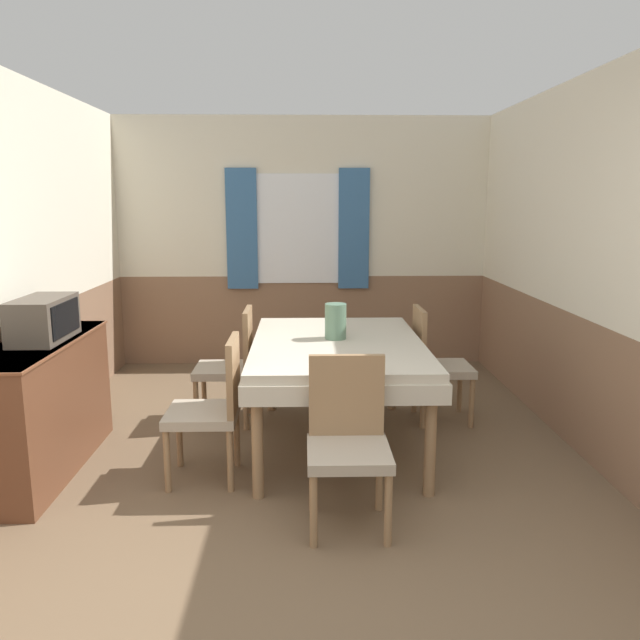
# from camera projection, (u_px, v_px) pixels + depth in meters

# --- Properties ---
(wall_back) EXTENTS (4.27, 0.10, 2.60)m
(wall_back) POSITION_uv_depth(u_px,v_px,m) (302.00, 242.00, 6.59)
(wall_back) COLOR silver
(wall_back) RESTS_ON ground_plane
(wall_left) EXTENTS (0.05, 4.80, 2.60)m
(wall_left) POSITION_uv_depth(u_px,v_px,m) (23.00, 265.00, 4.36)
(wall_left) COLOR silver
(wall_left) RESTS_ON ground_plane
(wall_right) EXTENTS (0.05, 4.80, 2.60)m
(wall_right) POSITION_uv_depth(u_px,v_px,m) (576.00, 264.00, 4.46)
(wall_right) COLOR silver
(wall_right) RESTS_ON ground_plane
(dining_table) EXTENTS (1.21, 1.78, 0.78)m
(dining_table) POSITION_uv_depth(u_px,v_px,m) (337.00, 355.00, 4.40)
(dining_table) COLOR beige
(dining_table) RESTS_ON ground_plane
(chair_left_far) EXTENTS (0.44, 0.44, 0.92)m
(chair_left_far) POSITION_uv_depth(u_px,v_px,m) (232.00, 362.00, 4.92)
(chair_left_far) COLOR #93704C
(chair_left_far) RESTS_ON ground_plane
(chair_right_far) EXTENTS (0.44, 0.44, 0.92)m
(chair_right_far) POSITION_uv_depth(u_px,v_px,m) (435.00, 361.00, 4.96)
(chair_right_far) COLOR #93704C
(chair_right_far) RESTS_ON ground_plane
(chair_left_near) EXTENTS (0.44, 0.44, 0.92)m
(chair_left_near) POSITION_uv_depth(u_px,v_px,m) (213.00, 404.00, 3.90)
(chair_left_near) COLOR #93704C
(chair_left_near) RESTS_ON ground_plane
(chair_head_near) EXTENTS (0.44, 0.44, 0.92)m
(chair_head_near) POSITION_uv_depth(u_px,v_px,m) (348.00, 437.00, 3.36)
(chair_head_near) COLOR #93704C
(chair_head_near) RESTS_ON ground_plane
(sideboard) EXTENTS (0.46, 1.45, 0.86)m
(sideboard) POSITION_uv_depth(u_px,v_px,m) (41.00, 406.00, 4.03)
(sideboard) COLOR brown
(sideboard) RESTS_ON ground_plane
(tv) EXTENTS (0.29, 0.54, 0.28)m
(tv) POSITION_uv_depth(u_px,v_px,m) (44.00, 319.00, 3.98)
(tv) COLOR #51473D
(tv) RESTS_ON sideboard
(vase) EXTENTS (0.15, 0.15, 0.25)m
(vase) POSITION_uv_depth(u_px,v_px,m) (336.00, 321.00, 4.42)
(vase) COLOR slate
(vase) RESTS_ON dining_table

